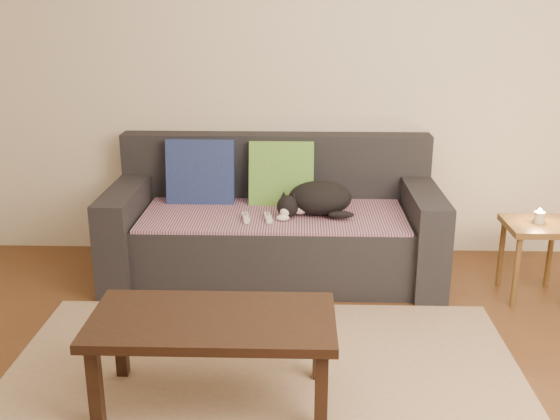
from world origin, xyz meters
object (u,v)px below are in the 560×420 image
at_px(wii_remote_b, 268,218).
at_px(side_table, 537,236).
at_px(coffee_table, 213,328).
at_px(sofa, 274,228).
at_px(cat, 317,199).
at_px(wii_remote_a, 246,218).

distance_m(wii_remote_b, side_table, 1.62).
bearing_deg(coffee_table, wii_remote_b, 81.99).
bearing_deg(sofa, cat, -21.26).
height_order(cat, side_table, cat).
distance_m(cat, wii_remote_a, 0.47).
bearing_deg(cat, sofa, 172.37).
xyz_separation_m(cat, wii_remote_b, (-0.30, -0.13, -0.09)).
height_order(wii_remote_a, wii_remote_b, same).
xyz_separation_m(cat, wii_remote_a, (-0.44, -0.13, -0.09)).
distance_m(wii_remote_a, coffee_table, 1.28).
relative_size(wii_remote_a, wii_remote_b, 1.00).
xyz_separation_m(wii_remote_b, coffee_table, (-0.18, -1.28, -0.08)).
xyz_separation_m(sofa, side_table, (1.58, -0.33, 0.08)).
relative_size(cat, coffee_table, 0.48).
bearing_deg(coffee_table, side_table, 33.35).
height_order(cat, coffee_table, cat).
height_order(sofa, coffee_table, sofa).
relative_size(wii_remote_b, coffee_table, 0.14).
height_order(wii_remote_b, side_table, side_table).
bearing_deg(side_table, sofa, 168.11).
bearing_deg(side_table, cat, 170.19).
bearing_deg(sofa, wii_remote_a, -124.72).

